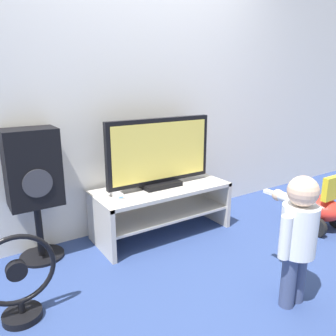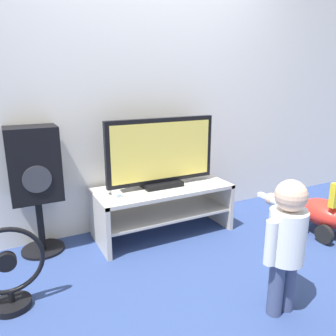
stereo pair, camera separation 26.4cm
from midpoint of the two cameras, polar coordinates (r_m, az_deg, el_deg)
ground_plane at (r=2.75m, az=-1.08°, el=-13.12°), size 16.00×16.00×0.00m
wall_back at (r=2.92m, az=-7.45°, el=15.01°), size 10.00×0.06×2.60m
tv_stand at (r=2.82m, az=-3.80°, el=-6.03°), size 1.16×0.49×0.42m
television at (r=2.72m, az=-4.19°, el=2.47°), size 0.96×0.20×0.58m
game_console at (r=2.60m, az=-11.93°, el=-4.52°), size 0.05×0.18×0.04m
remote_primary at (r=2.83m, az=2.68°, el=-2.74°), size 0.04×0.13×0.03m
child at (r=1.98m, az=18.06°, el=-10.41°), size 0.30×0.46×0.80m
speaker_tower at (r=2.55m, az=-25.26°, el=-0.77°), size 0.36×0.32×0.98m
floor_fan at (r=2.11m, az=-28.14°, el=-17.25°), size 0.42×0.21×0.51m
ride_on_toy at (r=3.19m, az=22.41°, el=-6.33°), size 0.34×0.45×0.51m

